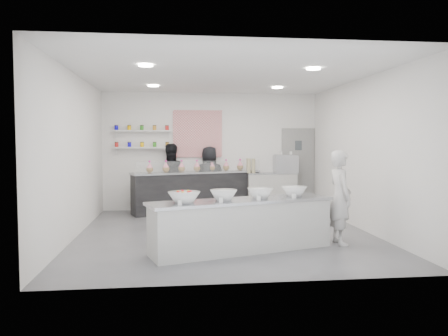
% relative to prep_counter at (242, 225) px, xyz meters
% --- Properties ---
extents(floor, '(6.00, 6.00, 0.00)m').
position_rel_prep_counter_xyz_m(floor, '(-0.12, 1.40, -0.41)').
color(floor, '#515156').
rests_on(floor, ground).
extents(ceiling, '(6.00, 6.00, 0.00)m').
position_rel_prep_counter_xyz_m(ceiling, '(-0.12, 1.40, 2.59)').
color(ceiling, white).
rests_on(ceiling, floor).
extents(back_wall, '(5.50, 0.00, 5.50)m').
position_rel_prep_counter_xyz_m(back_wall, '(-0.12, 4.40, 1.09)').
color(back_wall, white).
rests_on(back_wall, floor).
extents(left_wall, '(0.00, 6.00, 6.00)m').
position_rel_prep_counter_xyz_m(left_wall, '(-2.87, 1.40, 1.09)').
color(left_wall, white).
rests_on(left_wall, floor).
extents(right_wall, '(0.00, 6.00, 6.00)m').
position_rel_prep_counter_xyz_m(right_wall, '(2.63, 1.40, 1.09)').
color(right_wall, white).
rests_on(right_wall, floor).
extents(back_door, '(0.88, 0.04, 2.10)m').
position_rel_prep_counter_xyz_m(back_door, '(2.18, 4.37, 0.64)').
color(back_door, gray).
rests_on(back_door, floor).
extents(pattern_panel, '(1.25, 0.03, 1.20)m').
position_rel_prep_counter_xyz_m(pattern_panel, '(-0.47, 4.38, 1.54)').
color(pattern_panel, '#C32F3A').
rests_on(pattern_panel, back_wall).
extents(jar_shelf_lower, '(1.45, 0.22, 0.04)m').
position_rel_prep_counter_xyz_m(jar_shelf_lower, '(-1.87, 4.30, 1.19)').
color(jar_shelf_lower, silver).
rests_on(jar_shelf_lower, back_wall).
extents(jar_shelf_upper, '(1.45, 0.22, 0.04)m').
position_rel_prep_counter_xyz_m(jar_shelf_upper, '(-1.87, 4.30, 1.61)').
color(jar_shelf_upper, silver).
rests_on(jar_shelf_upper, back_wall).
extents(preserve_jars, '(1.45, 0.10, 0.56)m').
position_rel_prep_counter_xyz_m(preserve_jars, '(-1.87, 4.28, 1.47)').
color(preserve_jars, red).
rests_on(preserve_jars, jar_shelf_lower).
extents(downlight_0, '(0.24, 0.24, 0.02)m').
position_rel_prep_counter_xyz_m(downlight_0, '(-1.52, 0.40, 2.57)').
color(downlight_0, white).
rests_on(downlight_0, ceiling).
extents(downlight_1, '(0.24, 0.24, 0.02)m').
position_rel_prep_counter_xyz_m(downlight_1, '(1.28, 0.40, 2.57)').
color(downlight_1, white).
rests_on(downlight_1, ceiling).
extents(downlight_2, '(0.24, 0.24, 0.02)m').
position_rel_prep_counter_xyz_m(downlight_2, '(-1.52, 3.00, 2.57)').
color(downlight_2, white).
rests_on(downlight_2, ceiling).
extents(downlight_3, '(0.24, 0.24, 0.02)m').
position_rel_prep_counter_xyz_m(downlight_3, '(1.28, 3.00, 2.57)').
color(downlight_3, white).
rests_on(downlight_3, ceiling).
extents(prep_counter, '(3.11, 1.56, 0.83)m').
position_rel_prep_counter_xyz_m(prep_counter, '(0.00, 0.00, 0.00)').
color(prep_counter, beige).
rests_on(prep_counter, floor).
extents(back_bar, '(3.29, 1.57, 1.01)m').
position_rel_prep_counter_xyz_m(back_bar, '(-0.51, 4.00, 0.09)').
color(back_bar, black).
rests_on(back_bar, floor).
extents(sneeze_guard, '(3.06, 1.00, 0.28)m').
position_rel_prep_counter_xyz_m(sneeze_guard, '(-0.43, 3.73, 0.73)').
color(sneeze_guard, white).
rests_on(sneeze_guard, back_bar).
extents(espresso_ledge, '(1.28, 0.41, 0.95)m').
position_rel_prep_counter_xyz_m(espresso_ledge, '(1.43, 4.18, 0.06)').
color(espresso_ledge, beige).
rests_on(espresso_ledge, floor).
extents(espresso_machine, '(0.59, 0.41, 0.45)m').
position_rel_prep_counter_xyz_m(espresso_machine, '(1.80, 4.18, 0.76)').
color(espresso_machine, '#93969E').
rests_on(espresso_machine, espresso_ledge).
extents(cup_stacks, '(0.24, 0.24, 0.37)m').
position_rel_prep_counter_xyz_m(cup_stacks, '(0.88, 4.18, 0.72)').
color(cup_stacks, '#C5B693').
rests_on(cup_stacks, espresso_ledge).
extents(prep_bowls, '(2.43, 1.21, 0.17)m').
position_rel_prep_counter_xyz_m(prep_bowls, '(-0.00, 0.00, 0.50)').
color(prep_bowls, white).
rests_on(prep_bowls, prep_counter).
extents(label_cards, '(2.01, 0.04, 0.07)m').
position_rel_prep_counter_xyz_m(label_cards, '(-0.16, -0.51, 0.45)').
color(label_cards, white).
rests_on(label_cards, prep_counter).
extents(cookie_bags, '(2.49, 0.94, 0.29)m').
position_rel_prep_counter_xyz_m(cookie_bags, '(-0.51, 4.00, 0.74)').
color(cookie_bags, pink).
rests_on(cookie_bags, back_bar).
extents(woman_prep, '(0.40, 0.60, 1.60)m').
position_rel_prep_counter_xyz_m(woman_prep, '(1.73, 0.28, 0.39)').
color(woman_prep, silver).
rests_on(woman_prep, floor).
extents(staff_left, '(0.97, 0.85, 1.70)m').
position_rel_prep_counter_xyz_m(staff_left, '(-1.19, 4.25, 0.43)').
color(staff_left, black).
rests_on(staff_left, floor).
extents(staff_right, '(0.84, 0.58, 1.64)m').
position_rel_prep_counter_xyz_m(staff_right, '(-0.18, 4.25, 0.40)').
color(staff_right, black).
rests_on(staff_right, floor).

